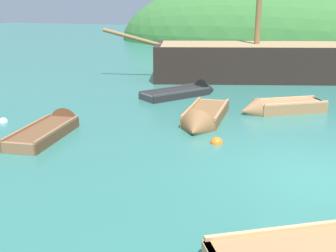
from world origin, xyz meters
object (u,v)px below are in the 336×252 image
rowboat_outer_left (279,109)px  buoy_orange (217,143)px  sailing_ship (315,66)px  rowboat_portside (53,130)px  buoy_white (3,122)px  rowboat_outer_right (203,119)px  rowboat_far (187,93)px

rowboat_outer_left → buoy_orange: (-1.22, -4.04, -0.13)m
sailing_ship → rowboat_outer_left: (-0.94, -7.67, -0.50)m
rowboat_portside → buoy_orange: size_ratio=9.87×
rowboat_outer_left → buoy_white: (-8.24, -4.44, -0.13)m
rowboat_outer_right → rowboat_far: 4.22m
rowboat_outer_right → buoy_orange: rowboat_outer_right is taller
buoy_white → rowboat_outer_right: bearing=20.1°
sailing_ship → rowboat_outer_right: size_ratio=5.10×
rowboat_outer_right → rowboat_outer_left: 3.08m
rowboat_portside → buoy_white: size_ratio=11.76×
rowboat_far → buoy_orange: 6.26m
buoy_orange → buoy_white: (-7.02, -0.40, 0.00)m
sailing_ship → buoy_orange: size_ratio=52.32×
rowboat_outer_left → buoy_white: 9.37m
buoy_white → buoy_orange: bearing=3.3°
sailing_ship → rowboat_far: 7.80m
sailing_ship → rowboat_far: sailing_ship is taller
rowboat_far → rowboat_portside: bearing=-164.4°
sailing_ship → rowboat_outer_left: sailing_ship is taller
rowboat_far → buoy_orange: rowboat_far is taller
rowboat_outer_left → rowboat_portside: rowboat_outer_left is taller
rowboat_outer_right → rowboat_outer_left: size_ratio=1.17×
sailing_ship → rowboat_portside: 14.34m
rowboat_far → buoy_white: rowboat_far is taller
sailing_ship → rowboat_outer_right: bearing=54.0°
rowboat_portside → buoy_white: (-2.21, 0.39, -0.09)m
rowboat_outer_right → rowboat_far: (-1.79, 3.82, -0.04)m
sailing_ship → buoy_white: 15.22m
rowboat_far → buoy_orange: bearing=-120.6°
rowboat_outer_left → rowboat_far: rowboat_far is taller
rowboat_outer_right → rowboat_portside: rowboat_outer_right is taller
sailing_ship → buoy_white: (-9.18, -12.12, -0.64)m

